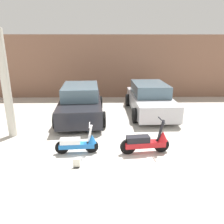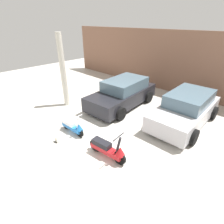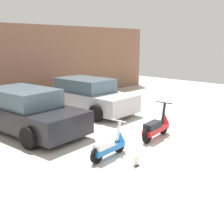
{
  "view_description": "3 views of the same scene",
  "coord_description": "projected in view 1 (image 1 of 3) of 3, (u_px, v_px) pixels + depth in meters",
  "views": [
    {
      "loc": [
        -0.06,
        -5.49,
        3.36
      ],
      "look_at": [
        0.07,
        2.15,
        0.93
      ],
      "focal_mm": 35.0,
      "sensor_mm": 36.0,
      "label": 1
    },
    {
      "loc": [
        4.54,
        -2.55,
        4.35
      ],
      "look_at": [
        -0.18,
        2.31,
        0.75
      ],
      "focal_mm": 28.0,
      "sensor_mm": 36.0,
      "label": 2
    },
    {
      "loc": [
        -6.11,
        -4.09,
        3.04
      ],
      "look_at": [
        0.62,
        2.24,
        0.7
      ],
      "focal_mm": 45.0,
      "sensor_mm": 36.0,
      "label": 3
    }
  ],
  "objects": [
    {
      "name": "placard_near_left_scooter",
      "position": [
        77.0,
        164.0,
        6.12
      ],
      "size": [
        0.2,
        0.13,
        0.26
      ],
      "rotation": [
        0.0,
        0.0,
        0.04
      ],
      "color": "black",
      "rests_on": "ground_plane"
    },
    {
      "name": "scooter_front_left",
      "position": [
        79.0,
        143.0,
        6.87
      ],
      "size": [
        1.36,
        0.49,
        0.95
      ],
      "rotation": [
        0.0,
        0.0,
        0.07
      ],
      "color": "black",
      "rests_on": "ground_plane"
    },
    {
      "name": "support_column_side",
      "position": [
        6.0,
        86.0,
        7.69
      ],
      "size": [
        0.3,
        0.3,
        3.83
      ],
      "primitive_type": "cylinder",
      "color": "beige",
      "rests_on": "ground_plane"
    },
    {
      "name": "wall_back",
      "position": [
        109.0,
        67.0,
        13.57
      ],
      "size": [
        19.6,
        0.12,
        3.83
      ],
      "primitive_type": "cube",
      "color": "#845B47",
      "rests_on": "ground_plane"
    },
    {
      "name": "scooter_front_right",
      "position": [
        147.0,
        141.0,
        6.87
      ],
      "size": [
        1.58,
        0.57,
        1.11
      ],
      "rotation": [
        0.0,
        0.0,
        0.11
      ],
      "color": "black",
      "rests_on": "ground_plane"
    },
    {
      "name": "car_rear_left",
      "position": [
        81.0,
        102.0,
        10.17
      ],
      "size": [
        2.37,
        4.49,
        1.48
      ],
      "rotation": [
        0.0,
        0.0,
        -1.49
      ],
      "color": "black",
      "rests_on": "ground_plane"
    },
    {
      "name": "ground_plane",
      "position": [
        111.0,
        166.0,
        6.25
      ],
      "size": [
        28.0,
        28.0,
        0.0
      ],
      "primitive_type": "plane",
      "color": "beige"
    },
    {
      "name": "car_rear_center",
      "position": [
        150.0,
        99.0,
        10.8
      ],
      "size": [
        2.18,
        4.35,
        1.46
      ],
      "rotation": [
        0.0,
        0.0,
        -1.54
      ],
      "color": "#B7B7BC",
      "rests_on": "ground_plane"
    }
  ]
}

